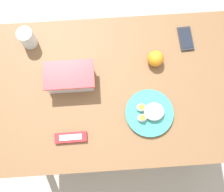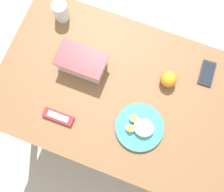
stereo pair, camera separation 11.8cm
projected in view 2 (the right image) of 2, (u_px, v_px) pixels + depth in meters
ground_plane at (117, 117)px, 1.97m from camera, size 10.00×10.00×0.00m
table at (119, 96)px, 1.32m from camera, size 1.17×0.74×0.77m
food_container at (82, 63)px, 1.21m from camera, size 0.22×0.13×0.10m
orange_fruit at (169, 79)px, 1.19m from camera, size 0.08×0.08×0.08m
rice_plate at (140, 127)px, 1.16m from camera, size 0.22×0.22×0.06m
candy_bar at (58, 117)px, 1.18m from camera, size 0.14×0.05×0.02m
cell_phone at (207, 73)px, 1.24m from camera, size 0.07×0.13×0.01m
drinking_glass at (61, 11)px, 1.26m from camera, size 0.07×0.07×0.10m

